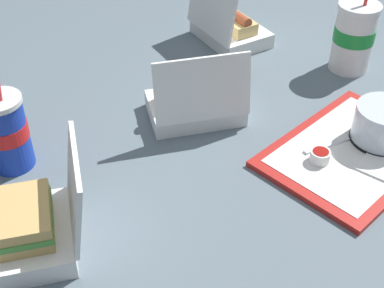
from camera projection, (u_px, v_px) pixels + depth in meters
ground_plane at (192, 153)px, 1.10m from camera, size 3.20×3.20×0.00m
food_tray at (353, 152)px, 1.10m from camera, size 0.38×0.27×0.01m
cake_container at (384, 125)px, 1.09m from camera, size 0.13×0.13×0.08m
ketchup_cup at (320, 156)px, 1.06m from camera, size 0.04×0.04×0.02m
plastic_fork at (327, 145)px, 1.10m from camera, size 0.11×0.04×0.00m
clamshell_hotdog_corner at (196, 102)px, 1.18m from camera, size 0.25×0.23×0.18m
clamshell_sandwich_back at (33, 225)px, 0.89m from camera, size 0.24×0.24×0.18m
clamshell_hotdog_left at (229, 27)px, 1.46m from camera, size 0.19×0.23×0.19m
soda_cup_center at (354, 37)px, 1.31m from camera, size 0.10×0.10×0.23m
soda_cup_right at (6, 132)px, 1.03m from camera, size 0.09×0.09×0.22m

